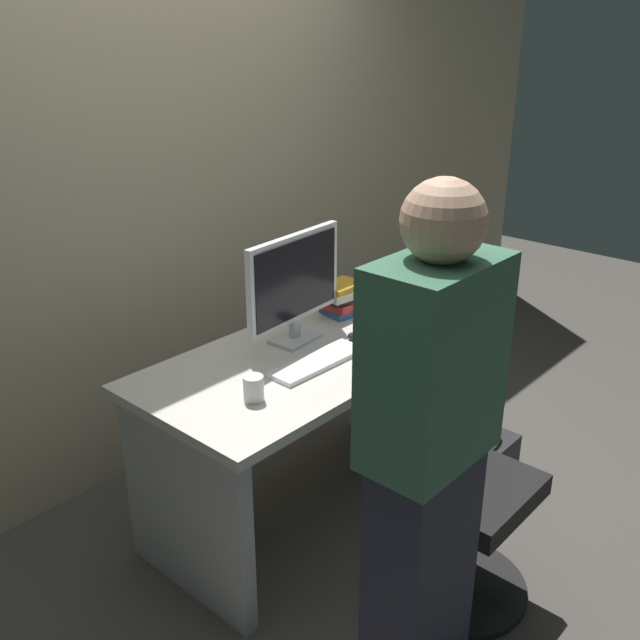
% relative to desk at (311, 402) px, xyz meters
% --- Properties ---
extents(ground_plane, '(9.00, 9.00, 0.00)m').
position_rel_desk_xyz_m(ground_plane, '(0.00, 0.00, -0.52)').
color(ground_plane, '#4C4742').
extents(wall_back, '(6.40, 0.10, 3.00)m').
position_rel_desk_xyz_m(wall_back, '(0.00, 0.89, 0.98)').
color(wall_back, tan).
rests_on(wall_back, ground).
extents(desk, '(1.46, 0.74, 0.76)m').
position_rel_desk_xyz_m(desk, '(0.00, 0.00, 0.00)').
color(desk, beige).
rests_on(desk, ground).
extents(office_chair, '(0.52, 0.52, 0.94)m').
position_rel_desk_xyz_m(office_chair, '(-0.01, -0.69, -0.09)').
color(office_chair, black).
rests_on(office_chair, ground).
extents(person_at_desk, '(0.40, 0.24, 1.64)m').
position_rel_desk_xyz_m(person_at_desk, '(-0.44, -0.85, 0.32)').
color(person_at_desk, '#262838').
rests_on(person_at_desk, ground).
extents(monitor, '(0.54, 0.15, 0.46)m').
position_rel_desk_xyz_m(monitor, '(0.03, 0.12, 0.49)').
color(monitor, silver).
rests_on(monitor, desk).
extents(keyboard, '(0.43, 0.14, 0.02)m').
position_rel_desk_xyz_m(keyboard, '(-0.07, -0.10, 0.24)').
color(keyboard, white).
rests_on(keyboard, desk).
extents(mouse, '(0.06, 0.10, 0.03)m').
position_rel_desk_xyz_m(mouse, '(0.20, -0.08, 0.25)').
color(mouse, black).
rests_on(mouse, desk).
extents(cup_near_keyboard, '(0.07, 0.07, 0.09)m').
position_rel_desk_xyz_m(cup_near_keyboard, '(-0.43, -0.12, 0.28)').
color(cup_near_keyboard, silver).
rests_on(cup_near_keyboard, desk).
extents(book_stack, '(0.23, 0.18, 0.15)m').
position_rel_desk_xyz_m(book_stack, '(0.40, 0.17, 0.31)').
color(book_stack, '#3359A5').
rests_on(book_stack, desk).
extents(handbag, '(0.34, 0.14, 0.38)m').
position_rel_desk_xyz_m(handbag, '(0.58, -0.53, -0.39)').
color(handbag, '#262628').
rests_on(handbag, ground).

